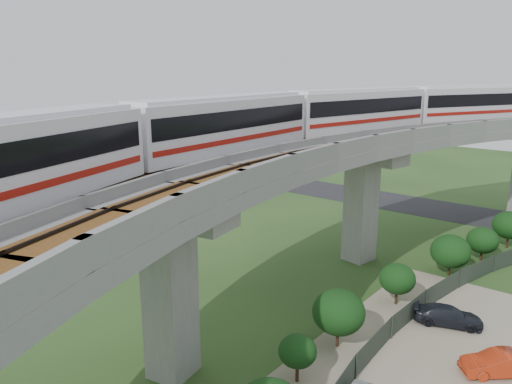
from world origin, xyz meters
The scene contains 13 objects.
ground centered at (0.00, 0.00, 0.00)m, with size 160.00×160.00×0.00m, color #29471C.
asphalt_road centered at (0.00, 30.00, 0.01)m, with size 60.00×8.00×0.03m, color #232326.
viaduct centered at (3.84, 0.00, 9.05)m, with size 19.58×73.98×11.40m.
metro_train centered at (0.48, 3.95, 12.31)m, with size 12.50×61.19×3.64m.
fence centered at (9.75, 0.00, 0.75)m, with size 3.87×38.73×1.50m.
tree_0 centered at (10.08, 21.22, 2.14)m, with size 2.91×2.91×3.38m.
tree_1 centered at (9.10, 16.52, 1.80)m, with size 2.57×2.57×2.90m.
tree_2 centered at (8.01, 11.69, 2.00)m, with size 3.02×3.02×3.29m.
tree_3 centered at (6.85, 4.44, 1.88)m, with size 2.43×2.43×2.92m.
tree_4 centered at (6.40, -2.74, 2.20)m, with size 3.03×3.03×3.49m.
tree_5 centered at (6.46, -6.98, 1.76)m, with size 1.98×1.98×2.61m.
car_red centered at (14.38, 0.13, 0.68)m, with size 1.35×3.86×1.27m, color #B62D10.
car_dark centered at (10.54, 3.82, 0.64)m, with size 1.68×4.13×1.20m, color black.
Camera 1 is at (18.93, -25.90, 15.69)m, focal length 35.00 mm.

